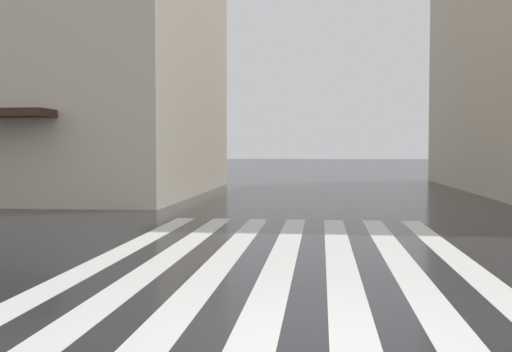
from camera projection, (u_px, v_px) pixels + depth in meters
name	position (u px, v px, depth m)	size (l,w,h in m)	color
ground_plane	(315.00, 348.00, 5.76)	(220.00, 220.00, 0.00)	black
zebra_crossing	(279.00, 266.00, 9.80)	(13.00, 6.50, 0.01)	silver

